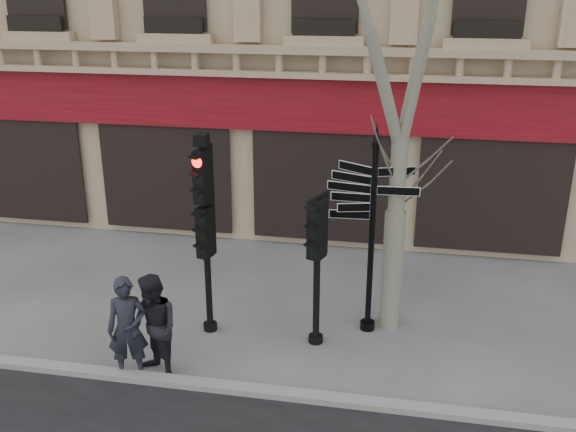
% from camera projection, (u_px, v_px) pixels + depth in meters
% --- Properties ---
extents(ground, '(80.00, 80.00, 0.00)m').
position_uv_depth(ground, '(284.00, 349.00, 11.70)').
color(ground, '#56575B').
rests_on(ground, ground).
extents(kerb, '(80.00, 0.25, 0.12)m').
position_uv_depth(kerb, '(267.00, 392.00, 10.39)').
color(kerb, gray).
rests_on(kerb, ground).
extents(fingerpost, '(1.88, 1.88, 4.06)m').
position_uv_depth(fingerpost, '(374.00, 195.00, 11.44)').
color(fingerpost, black).
rests_on(fingerpost, ground).
extents(traffic_signal_main, '(0.48, 0.39, 3.85)m').
position_uv_depth(traffic_signal_main, '(205.00, 211.00, 11.52)').
color(traffic_signal_main, black).
rests_on(traffic_signal_main, ground).
extents(traffic_signal_secondary, '(0.56, 0.47, 2.81)m').
position_uv_depth(traffic_signal_secondary, '(317.00, 245.00, 11.26)').
color(traffic_signal_secondary, black).
rests_on(traffic_signal_secondary, ground).
extents(pedestrian_a, '(0.77, 0.63, 1.83)m').
position_uv_depth(pedestrian_a, '(128.00, 329.00, 10.59)').
color(pedestrian_a, '#20212A').
rests_on(pedestrian_a, ground).
extents(pedestrian_b, '(1.15, 1.11, 1.86)m').
position_uv_depth(pedestrian_b, '(154.00, 328.00, 10.58)').
color(pedestrian_b, black).
rests_on(pedestrian_b, ground).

